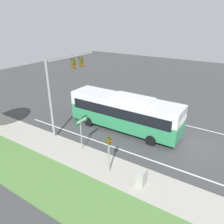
# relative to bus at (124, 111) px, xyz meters

# --- Properties ---
(ground_plane) EXTENTS (80.00, 80.00, 0.00)m
(ground_plane) POSITION_rel_bus_xyz_m (0.46, -6.04, -1.91)
(ground_plane) COLOR #424244
(sidewalk) EXTENTS (2.80, 80.00, 0.12)m
(sidewalk) POSITION_rel_bus_xyz_m (-5.74, -6.04, -1.85)
(sidewalk) COLOR #ADA89E
(sidewalk) RESTS_ON ground_plane
(lane_divider_near) EXTENTS (0.14, 30.00, 0.01)m
(lane_divider_near) POSITION_rel_bus_xyz_m (-3.14, -6.04, -1.90)
(lane_divider_near) COLOR silver
(lane_divider_near) RESTS_ON ground_plane
(lane_divider_far) EXTENTS (0.14, 30.00, 0.01)m
(lane_divider_far) POSITION_rel_bus_xyz_m (4.06, -6.04, -1.90)
(lane_divider_far) COLOR silver
(lane_divider_far) RESTS_ON ground_plane
(bus) EXTENTS (2.71, 10.57, 3.43)m
(bus) POSITION_rel_bus_xyz_m (0.00, 0.00, 0.00)
(bus) COLOR #2D8956
(bus) RESTS_ON ground_plane
(signal_gantry) EXTENTS (5.88, 0.41, 6.86)m
(signal_gantry) POSITION_rel_bus_xyz_m (-2.89, 4.48, 2.95)
(signal_gantry) COLOR #939399
(signal_gantry) RESTS_ON ground_plane
(pedestrian_signal) EXTENTS (0.28, 0.34, 2.76)m
(pedestrian_signal) POSITION_rel_bus_xyz_m (-6.02, -2.28, -0.00)
(pedestrian_signal) COLOR #939399
(pedestrian_signal) RESTS_ON ground_plane
(street_sign) EXTENTS (1.34, 0.08, 2.92)m
(street_sign) POSITION_rel_bus_xyz_m (-4.86, 1.03, 0.18)
(street_sign) COLOR #939399
(street_sign) RESTS_ON ground_plane
(utility_cabinet) EXTENTS (0.75, 0.48, 1.00)m
(utility_cabinet) POSITION_rel_bus_xyz_m (-5.95, -4.68, -1.29)
(utility_cabinet) COLOR #A8A8A3
(utility_cabinet) RESTS_ON sidewalk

